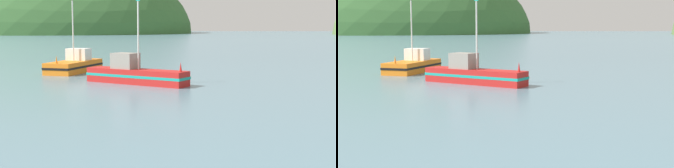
# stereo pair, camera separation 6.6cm
# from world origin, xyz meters

# --- Properties ---
(hill_mid_right) EXTENTS (135.64, 108.52, 75.12)m
(hill_mid_right) POSITION_xyz_m (-49.28, 244.09, 0.00)
(hill_mid_right) COLOR #386633
(hill_mid_right) RESTS_ON ground
(fishing_boat_red) EXTENTS (7.97, 6.09, 6.40)m
(fishing_boat_red) POSITION_xyz_m (-3.54, 38.92, 0.74)
(fishing_boat_red) COLOR red
(fishing_boat_red) RESTS_ON ground
(fishing_boat_orange) EXTENTS (4.74, 7.59, 6.85)m
(fishing_boat_orange) POSITION_xyz_m (-9.44, 47.93, 0.69)
(fishing_boat_orange) COLOR orange
(fishing_boat_orange) RESTS_ON ground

